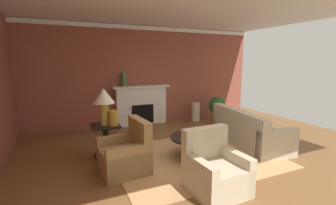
# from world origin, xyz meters

# --- Properties ---
(ground_plane) EXTENTS (9.39, 9.39, 0.00)m
(ground_plane) POSITION_xyz_m (0.00, 0.00, 0.00)
(ground_plane) COLOR brown
(wall_fireplace) EXTENTS (7.82, 0.12, 3.08)m
(wall_fireplace) POSITION_xyz_m (0.00, 3.20, 1.54)
(wall_fireplace) COLOR brown
(wall_fireplace) RESTS_ON ground_plane
(ceiling_panel) EXTENTS (7.82, 6.89, 0.06)m
(ceiling_panel) POSITION_xyz_m (0.00, 0.30, 3.11)
(ceiling_panel) COLOR white
(crown_moulding) EXTENTS (7.82, 0.08, 0.12)m
(crown_moulding) POSITION_xyz_m (0.00, 3.12, 3.00)
(crown_moulding) COLOR white
(area_rug) EXTENTS (3.29, 2.60, 0.01)m
(area_rug) POSITION_xyz_m (-0.03, 0.02, 0.01)
(area_rug) COLOR tan
(area_rug) RESTS_ON ground_plane
(fireplace) EXTENTS (1.80, 0.35, 1.24)m
(fireplace) POSITION_xyz_m (-0.22, 2.99, 0.59)
(fireplace) COLOR white
(fireplace) RESTS_ON ground_plane
(sofa) EXTENTS (1.19, 2.21, 0.85)m
(sofa) POSITION_xyz_m (1.57, 0.19, 0.30)
(sofa) COLOR #BCB299
(sofa) RESTS_ON ground_plane
(armchair_near_window) EXTENTS (0.86, 0.86, 0.95)m
(armchair_near_window) POSITION_xyz_m (-1.49, -0.03, 0.31)
(armchair_near_window) COLOR #9E7A4C
(armchair_near_window) RESTS_ON ground_plane
(armchair_facing_fireplace) EXTENTS (0.84, 0.84, 0.95)m
(armchair_facing_fireplace) POSITION_xyz_m (-0.40, -1.24, 0.31)
(armchair_facing_fireplace) COLOR #C1B293
(armchair_facing_fireplace) RESTS_ON ground_plane
(coffee_table) EXTENTS (1.00, 1.00, 0.45)m
(coffee_table) POSITION_xyz_m (-0.03, 0.02, 0.34)
(coffee_table) COLOR black
(coffee_table) RESTS_ON ground_plane
(side_table) EXTENTS (0.56, 0.56, 0.70)m
(side_table) POSITION_xyz_m (-1.71, 0.77, 0.40)
(side_table) COLOR black
(side_table) RESTS_ON ground_plane
(table_lamp) EXTENTS (0.44, 0.44, 0.75)m
(table_lamp) POSITION_xyz_m (-1.71, 0.77, 1.22)
(table_lamp) COLOR #B28E38
(table_lamp) RESTS_ON side_table
(vase_on_side_table) EXTENTS (0.19, 0.19, 0.31)m
(vase_on_side_table) POSITION_xyz_m (-1.56, 0.65, 0.86)
(vase_on_side_table) COLOR #B7892D
(vase_on_side_table) RESTS_ON side_table
(vase_tall_corner) EXTENTS (0.28, 0.28, 0.61)m
(vase_tall_corner) POSITION_xyz_m (1.60, 2.69, 0.30)
(vase_tall_corner) COLOR beige
(vase_tall_corner) RESTS_ON ground_plane
(vase_mantel_left) EXTENTS (0.15, 0.15, 0.42)m
(vase_mantel_left) POSITION_xyz_m (-0.77, 2.94, 1.45)
(vase_mantel_left) COLOR #33703D
(vase_mantel_left) RESTS_ON fireplace
(book_red_cover) EXTENTS (0.24, 0.22, 0.05)m
(book_red_cover) POSITION_xyz_m (-0.01, 0.12, 0.48)
(book_red_cover) COLOR navy
(book_red_cover) RESTS_ON coffee_table
(book_art_folio) EXTENTS (0.20, 0.19, 0.06)m
(book_art_folio) POSITION_xyz_m (-0.08, 0.15, 0.53)
(book_art_folio) COLOR maroon
(book_art_folio) RESTS_ON coffee_table
(potted_plant) EXTENTS (0.56, 0.56, 0.83)m
(potted_plant) POSITION_xyz_m (2.20, 2.32, 0.49)
(potted_plant) COLOR #A8754C
(potted_plant) RESTS_ON ground_plane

